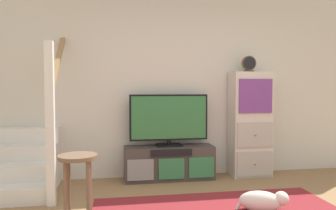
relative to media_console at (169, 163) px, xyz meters
name	(u,v)px	position (x,y,z in m)	size (l,w,h in m)	color
back_wall	(186,84)	(0.30, 0.27, 1.12)	(6.40, 0.12, 2.70)	beige
media_console	(169,163)	(0.00, 0.00, 0.00)	(1.26, 0.38, 0.47)	#423833
television	(169,119)	(0.00, 0.02, 0.62)	(1.11, 0.22, 0.73)	black
side_cabinet	(250,124)	(1.21, 0.01, 0.52)	(0.58, 0.38, 1.52)	beige
desk_clock	(249,64)	(1.17, 0.00, 1.40)	(0.21, 0.08, 0.23)	#4C3823
staircase	(24,158)	(-1.94, 0.01, 0.13)	(1.00, 1.36, 2.20)	silver
bar_stool_near	(78,176)	(-1.08, -1.59, 0.29)	(0.34, 0.34, 0.71)	brown
dog	(263,201)	(0.76, -1.36, -0.12)	(0.52, 0.34, 0.23)	beige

